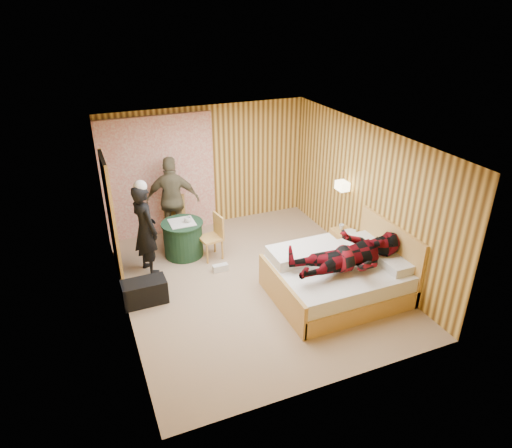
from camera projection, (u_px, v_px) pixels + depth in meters
name	position (u px, v px, depth m)	size (l,w,h in m)	color
floor	(253.00, 282.00, 7.77)	(4.20, 5.00, 0.01)	tan
ceiling	(253.00, 138.00, 6.66)	(4.20, 5.00, 0.01)	white
wall_back	(207.00, 167.00, 9.29)	(4.20, 0.02, 2.50)	#F5C95E
wall_left	(117.00, 239.00, 6.50)	(0.02, 5.00, 2.50)	#F5C95E
wall_right	(365.00, 196.00, 7.94)	(0.02, 5.00, 2.50)	#F5C95E
curtain	(159.00, 177.00, 8.91)	(2.20, 0.08, 2.40)	white
doorway	(111.00, 215.00, 7.77)	(0.06, 0.90, 2.05)	black
wall_lamp	(342.00, 186.00, 8.23)	(0.26, 0.24, 0.16)	gold
bed	(338.00, 277.00, 7.32)	(2.03, 1.60, 1.10)	#DCA65A
nightstand	(344.00, 243.00, 8.44)	(0.38, 0.52, 0.50)	#DCA65A
round_table	(183.00, 238.00, 8.44)	(0.77, 0.77, 0.68)	#1B3C25
chair_far	(175.00, 216.00, 8.87)	(0.48, 0.48, 0.93)	#DCA65A
chair_near	(214.00, 233.00, 8.32)	(0.43, 0.43, 0.84)	#DCA65A
duffel_bag	(145.00, 292.00, 7.17)	(0.68, 0.36, 0.39)	black
sneaker_left	(187.00, 258.00, 8.37)	(0.25, 0.10, 0.11)	silver
sneaker_right	(220.00, 268.00, 8.06)	(0.27, 0.11, 0.12)	silver
woman_standing	(145.00, 229.00, 7.74)	(0.59, 0.39, 1.62)	black
man_at_table	(173.00, 200.00, 8.75)	(1.01, 0.42, 1.72)	brown
man_on_bed	(351.00, 247.00, 6.84)	(1.77, 0.67, 0.86)	maroon
book_lower	(346.00, 233.00, 8.29)	(0.17, 0.22, 0.02)	silver
book_upper	(347.00, 232.00, 8.28)	(0.16, 0.22, 0.02)	silver
cup_nightstand	(341.00, 227.00, 8.42)	(0.10, 0.10, 0.09)	silver
cup_table	(188.00, 220.00, 8.27)	(0.12, 0.12, 0.10)	silver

